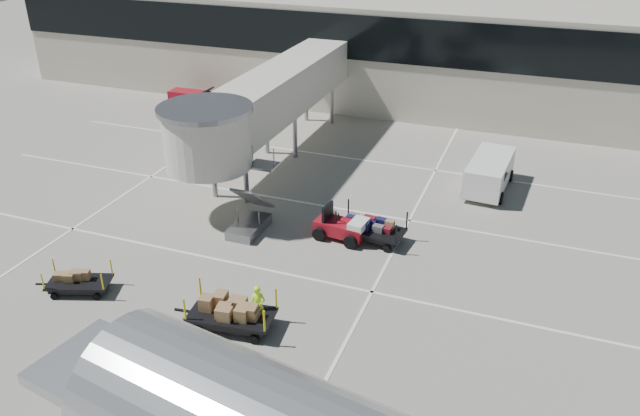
# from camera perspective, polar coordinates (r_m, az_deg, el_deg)

# --- Properties ---
(ground) EXTENTS (140.00, 140.00, 0.00)m
(ground) POSITION_cam_1_polar(r_m,az_deg,el_deg) (27.75, -8.50, -7.34)
(ground) COLOR #A39D91
(ground) RESTS_ON ground
(lane_markings) EXTENTS (40.00, 30.00, 0.02)m
(lane_markings) POSITION_cam_1_polar(r_m,az_deg,el_deg) (35.23, -2.30, 0.91)
(lane_markings) COLOR white
(lane_markings) RESTS_ON ground
(terminal) EXTENTS (64.00, 12.11, 15.20)m
(terminal) POSITION_cam_1_polar(r_m,az_deg,el_deg) (52.39, 6.94, 14.32)
(terminal) COLOR beige
(terminal) RESTS_ON ground
(jet_bridge) EXTENTS (5.70, 20.40, 6.03)m
(jet_bridge) POSITION_cam_1_polar(r_m,az_deg,el_deg) (37.39, -5.40, 9.46)
(jet_bridge) COLOR silver
(jet_bridge) RESTS_ON ground
(baggage_tug) EXTENTS (2.72, 1.91, 1.70)m
(baggage_tug) POSITION_cam_1_polar(r_m,az_deg,el_deg) (30.93, 2.04, -1.78)
(baggage_tug) COLOR maroon
(baggage_tug) RESTS_ON ground
(suitcase_cart) EXTENTS (4.11, 1.98, 1.58)m
(suitcase_cart) POSITION_cam_1_polar(r_m,az_deg,el_deg) (30.87, 4.91, -2.03)
(suitcase_cart) COLOR black
(suitcase_cart) RESTS_ON ground
(box_cart_near) EXTENTS (4.22, 2.08, 1.62)m
(box_cart_near) POSITION_cam_1_polar(r_m,az_deg,el_deg) (25.23, -8.22, -9.38)
(box_cart_near) COLOR black
(box_cart_near) RESTS_ON ground
(box_cart_far) EXTENTS (3.29, 2.11, 1.27)m
(box_cart_far) POSITION_cam_1_polar(r_m,az_deg,el_deg) (29.06, -21.37, -6.32)
(box_cart_far) COLOR black
(box_cart_far) RESTS_ON ground
(ground_worker) EXTENTS (0.69, 0.54, 1.70)m
(ground_worker) POSITION_cam_1_polar(r_m,az_deg,el_deg) (25.17, -5.68, -8.81)
(ground_worker) COLOR #B3FF1A
(ground_worker) RESTS_ON ground
(minivan) EXTENTS (2.50, 5.16, 1.90)m
(minivan) POSITION_cam_1_polar(r_m,az_deg,el_deg) (37.26, 15.29, 3.36)
(minivan) COLOR white
(minivan) RESTS_ON ground
(belt_loader) EXTENTS (3.58, 1.49, 1.71)m
(belt_loader) POSITION_cam_1_polar(r_m,az_deg,el_deg) (51.40, -11.72, 9.72)
(belt_loader) COLOR maroon
(belt_loader) RESTS_ON ground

